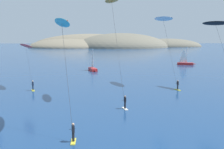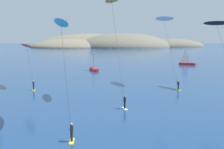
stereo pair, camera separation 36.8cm
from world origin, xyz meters
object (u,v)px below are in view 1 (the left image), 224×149
(sailboat_far, at_px, (186,63))
(kitesurfer_white, at_px, (164,23))
(kitesurfer_cyan, at_px, (63,30))
(kitesurfer_black, at_px, (218,29))
(kitesurfer_orange, at_px, (113,9))
(sailboat_near, at_px, (93,68))
(kitesurfer_red, at_px, (26,49))

(sailboat_far, bearing_deg, kitesurfer_white, -113.53)
(kitesurfer_cyan, bearing_deg, kitesurfer_black, 39.62)
(kitesurfer_cyan, xyz_separation_m, kitesurfer_black, (23.12, 19.14, 0.44))
(kitesurfer_cyan, bearing_deg, kitesurfer_orange, 65.64)
(sailboat_near, relative_size, kitesurfer_cyan, 0.55)
(sailboat_far, relative_size, kitesurfer_black, 0.51)
(sailboat_far, relative_size, kitesurfer_cyan, 0.54)
(kitesurfer_cyan, relative_size, kitesurfer_black, 0.94)
(kitesurfer_red, bearing_deg, kitesurfer_orange, -34.23)
(sailboat_near, bearing_deg, kitesurfer_black, -49.77)
(kitesurfer_white, bearing_deg, kitesurfer_red, -175.87)
(sailboat_near, height_order, kitesurfer_white, kitesurfer_white)
(kitesurfer_red, relative_size, kitesurfer_black, 0.67)
(kitesurfer_cyan, height_order, kitesurfer_red, kitesurfer_cyan)
(kitesurfer_orange, bearing_deg, kitesurfer_white, 49.99)
(sailboat_near, relative_size, kitesurfer_orange, 0.42)
(sailboat_near, xyz_separation_m, kitesurfer_cyan, (-1.65, -44.52, 9.01))
(kitesurfer_black, bearing_deg, kitesurfer_cyan, -140.38)
(sailboat_near, relative_size, kitesurfer_white, 0.47)
(sailboat_far, xyz_separation_m, kitesurfer_red, (-39.25, -36.29, 6.23))
(kitesurfer_orange, bearing_deg, sailboat_far, 61.77)
(sailboat_far, relative_size, kitesurfer_red, 0.76)
(kitesurfer_cyan, height_order, kitesurfer_orange, kitesurfer_orange)
(kitesurfer_cyan, relative_size, kitesurfer_white, 0.87)
(kitesurfer_white, bearing_deg, kitesurfer_black, -27.50)
(sailboat_near, distance_m, kitesurfer_cyan, 45.45)
(kitesurfer_black, relative_size, kitesurfer_orange, 0.81)
(kitesurfer_cyan, relative_size, kitesurfer_red, 1.40)
(sailboat_near, distance_m, sailboat_far, 31.42)
(kitesurfer_white, xyz_separation_m, kitesurfer_orange, (-9.73, -11.60, 1.32))
(kitesurfer_cyan, height_order, kitesurfer_black, kitesurfer_black)
(kitesurfer_cyan, bearing_deg, sailboat_far, 62.53)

